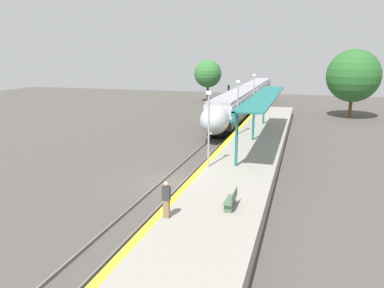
# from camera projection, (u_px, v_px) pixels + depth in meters

# --- Properties ---
(ground_plane) EXTENTS (120.00, 120.00, 0.00)m
(ground_plane) POSITION_uv_depth(u_px,v_px,m) (172.00, 183.00, 24.75)
(ground_plane) COLOR #4C4742
(rail_left) EXTENTS (0.08, 90.00, 0.15)m
(rail_left) POSITION_uv_depth(u_px,v_px,m) (162.00, 181.00, 24.93)
(rail_left) COLOR slate
(rail_left) RESTS_ON ground_plane
(rail_right) EXTENTS (0.08, 90.00, 0.15)m
(rail_right) POSITION_uv_depth(u_px,v_px,m) (183.00, 183.00, 24.53)
(rail_right) COLOR slate
(rail_right) RESTS_ON ground_plane
(train) EXTENTS (2.89, 42.48, 3.77)m
(train) POSITION_uv_depth(u_px,v_px,m) (246.00, 98.00, 53.38)
(train) COLOR black
(train) RESTS_ON ground_plane
(platform_right) EXTENTS (4.84, 64.00, 1.02)m
(platform_right) POSITION_uv_depth(u_px,v_px,m) (233.00, 182.00, 23.47)
(platform_right) COLOR gray
(platform_right) RESTS_ON ground_plane
(platform_bench) EXTENTS (0.44, 1.48, 0.89)m
(platform_bench) POSITION_uv_depth(u_px,v_px,m) (232.00, 199.00, 18.08)
(platform_bench) COLOR #4C6B4C
(platform_bench) RESTS_ON platform_right
(person_waiting) EXTENTS (0.36, 0.23, 1.75)m
(person_waiting) POSITION_uv_depth(u_px,v_px,m) (166.00, 199.00, 16.95)
(person_waiting) COLOR #7F6647
(person_waiting) RESTS_ON platform_right
(railway_signal) EXTENTS (0.28, 0.28, 4.18)m
(railway_signal) POSITION_uv_depth(u_px,v_px,m) (228.00, 97.00, 51.59)
(railway_signal) COLOR #59595E
(railway_signal) RESTS_ON ground_plane
(lamppost_near) EXTENTS (0.36, 0.20, 5.03)m
(lamppost_near) POSITION_uv_depth(u_px,v_px,m) (209.00, 124.00, 24.23)
(lamppost_near) COLOR #9E9EA3
(lamppost_near) RESTS_ON platform_right
(lamppost_mid) EXTENTS (0.36, 0.20, 5.03)m
(lamppost_mid) POSITION_uv_depth(u_px,v_px,m) (238.00, 104.00, 34.19)
(lamppost_mid) COLOR #9E9EA3
(lamppost_mid) RESTS_ON platform_right
(lamppost_far) EXTENTS (0.36, 0.20, 5.03)m
(lamppost_far) POSITION_uv_depth(u_px,v_px,m) (254.00, 92.00, 44.15)
(lamppost_far) COLOR #9E9EA3
(lamppost_far) RESTS_ON platform_right
(station_canopy) EXTENTS (2.02, 19.32, 3.91)m
(station_canopy) POSITION_uv_depth(u_px,v_px,m) (261.00, 98.00, 31.66)
(station_canopy) COLOR #1E6B66
(station_canopy) RESTS_ON platform_right
(background_tree_left) EXTENTS (4.79, 4.79, 7.33)m
(background_tree_left) POSITION_uv_depth(u_px,v_px,m) (208.00, 74.00, 65.91)
(background_tree_left) COLOR brown
(background_tree_left) RESTS_ON ground_plane
(background_tree_right) EXTENTS (6.82, 6.82, 8.98)m
(background_tree_right) POSITION_uv_depth(u_px,v_px,m) (353.00, 76.00, 48.64)
(background_tree_right) COLOR brown
(background_tree_right) RESTS_ON ground_plane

